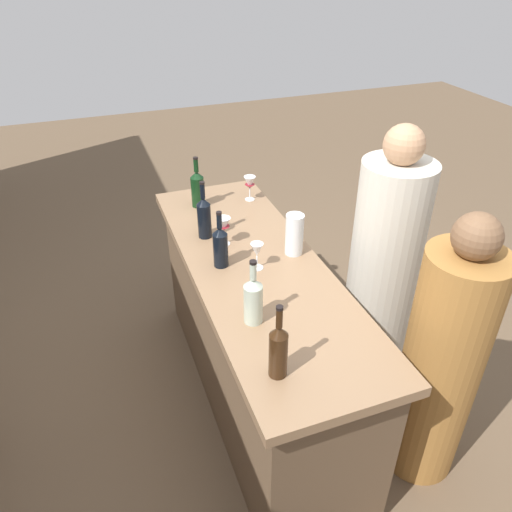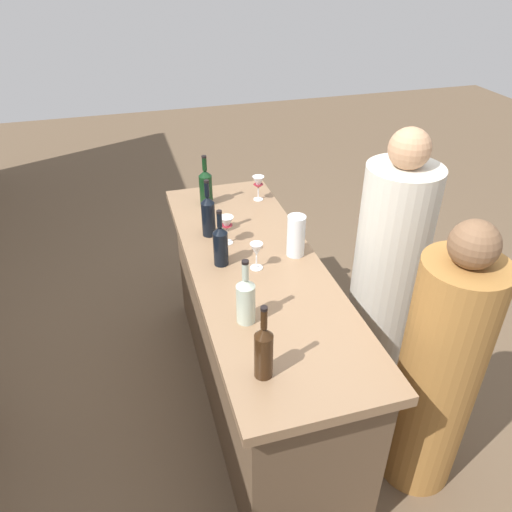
{
  "view_description": "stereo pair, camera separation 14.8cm",
  "coord_description": "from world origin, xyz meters",
  "px_view_note": "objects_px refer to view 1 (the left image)",
  "views": [
    {
      "loc": [
        -1.93,
        0.71,
        2.31
      ],
      "look_at": [
        0.0,
        0.0,
        0.98
      ],
      "focal_mm": 34.68,
      "sensor_mm": 36.0,
      "label": 1
    },
    {
      "loc": [
        -1.97,
        0.57,
        2.31
      ],
      "look_at": [
        0.0,
        0.0,
        0.98
      ],
      "focal_mm": 34.68,
      "sensor_mm": 36.0,
      "label": 2
    }
  ],
  "objects_px": {
    "wine_bottle_center_near_black": "(220,246)",
    "wine_glass_near_right": "(224,226)",
    "water_pitcher": "(294,234)",
    "wine_bottle_second_right_near_black": "(204,216)",
    "wine_bottle_rightmost_dark_green": "(198,188)",
    "wine_glass_near_center": "(257,251)",
    "wine_bottle_second_left_clear_pale": "(253,299)",
    "person_center_guest": "(382,275)",
    "person_left_guest": "(441,365)",
    "wine_bottle_leftmost_amber_brown": "(278,350)",
    "wine_glass_near_left": "(250,184)"
  },
  "relations": [
    {
      "from": "wine_bottle_second_left_clear_pale",
      "to": "wine_bottle_second_right_near_black",
      "type": "bearing_deg",
      "value": 0.38
    },
    {
      "from": "wine_bottle_leftmost_amber_brown",
      "to": "person_center_guest",
      "type": "relative_size",
      "value": 0.2
    },
    {
      "from": "wine_bottle_center_near_black",
      "to": "person_left_guest",
      "type": "height_order",
      "value": "person_left_guest"
    },
    {
      "from": "wine_glass_near_center",
      "to": "wine_glass_near_right",
      "type": "relative_size",
      "value": 0.9
    },
    {
      "from": "wine_bottle_leftmost_amber_brown",
      "to": "wine_bottle_second_left_clear_pale",
      "type": "xyz_separation_m",
      "value": [
        0.32,
        -0.02,
        -0.01
      ]
    },
    {
      "from": "wine_bottle_center_near_black",
      "to": "wine_bottle_rightmost_dark_green",
      "type": "distance_m",
      "value": 0.67
    },
    {
      "from": "wine_bottle_rightmost_dark_green",
      "to": "water_pitcher",
      "type": "bearing_deg",
      "value": -154.69
    },
    {
      "from": "wine_glass_near_left",
      "to": "wine_glass_near_center",
      "type": "relative_size",
      "value": 1.1
    },
    {
      "from": "wine_bottle_second_left_clear_pale",
      "to": "wine_bottle_center_near_black",
      "type": "xyz_separation_m",
      "value": [
        0.46,
        0.01,
        -0.0
      ]
    },
    {
      "from": "wine_bottle_rightmost_dark_green",
      "to": "wine_glass_near_right",
      "type": "distance_m",
      "value": 0.48
    },
    {
      "from": "wine_bottle_rightmost_dark_green",
      "to": "wine_glass_near_center",
      "type": "relative_size",
      "value": 2.22
    },
    {
      "from": "wine_bottle_leftmost_amber_brown",
      "to": "wine_bottle_second_right_near_black",
      "type": "xyz_separation_m",
      "value": [
        1.08,
        -0.01,
        0.0
      ]
    },
    {
      "from": "wine_bottle_second_right_near_black",
      "to": "wine_glass_near_center",
      "type": "relative_size",
      "value": 2.3
    },
    {
      "from": "wine_glass_near_left",
      "to": "person_left_guest",
      "type": "height_order",
      "value": "person_left_guest"
    },
    {
      "from": "wine_bottle_leftmost_amber_brown",
      "to": "person_left_guest",
      "type": "xyz_separation_m",
      "value": [
        0.03,
        -0.83,
        -0.4
      ]
    },
    {
      "from": "person_center_guest",
      "to": "wine_glass_near_center",
      "type": "bearing_deg",
      "value": -20.5
    },
    {
      "from": "wine_bottle_leftmost_amber_brown",
      "to": "wine_bottle_rightmost_dark_green",
      "type": "relative_size",
      "value": 1.03
    },
    {
      "from": "wine_bottle_leftmost_amber_brown",
      "to": "wine_glass_near_right",
      "type": "bearing_deg",
      "value": -5.26
    },
    {
      "from": "wine_bottle_rightmost_dark_green",
      "to": "wine_bottle_second_left_clear_pale",
      "type": "bearing_deg",
      "value": 177.24
    },
    {
      "from": "wine_bottle_second_right_near_black",
      "to": "wine_bottle_second_left_clear_pale",
      "type": "bearing_deg",
      "value": -179.62
    },
    {
      "from": "wine_bottle_second_right_near_black",
      "to": "water_pitcher",
      "type": "relative_size",
      "value": 1.47
    },
    {
      "from": "wine_bottle_leftmost_amber_brown",
      "to": "water_pitcher",
      "type": "distance_m",
      "value": 0.85
    },
    {
      "from": "wine_glass_near_right",
      "to": "person_center_guest",
      "type": "relative_size",
      "value": 0.1
    },
    {
      "from": "wine_bottle_center_near_black",
      "to": "person_center_guest",
      "type": "distance_m",
      "value": 0.96
    },
    {
      "from": "wine_bottle_rightmost_dark_green",
      "to": "wine_glass_near_center",
      "type": "height_order",
      "value": "wine_bottle_rightmost_dark_green"
    },
    {
      "from": "wine_bottle_second_left_clear_pale",
      "to": "wine_bottle_rightmost_dark_green",
      "type": "height_order",
      "value": "wine_bottle_rightmost_dark_green"
    },
    {
      "from": "wine_bottle_center_near_black",
      "to": "person_left_guest",
      "type": "distance_m",
      "value": 1.17
    },
    {
      "from": "water_pitcher",
      "to": "wine_bottle_rightmost_dark_green",
      "type": "bearing_deg",
      "value": 25.31
    },
    {
      "from": "wine_bottle_second_right_near_black",
      "to": "wine_glass_near_right",
      "type": "xyz_separation_m",
      "value": [
        -0.11,
        -0.07,
        -0.01
      ]
    },
    {
      "from": "wine_bottle_second_left_clear_pale",
      "to": "wine_bottle_second_right_near_black",
      "type": "xyz_separation_m",
      "value": [
        0.76,
        0.0,
        0.01
      ]
    },
    {
      "from": "water_pitcher",
      "to": "wine_bottle_center_near_black",
      "type": "bearing_deg",
      "value": 87.29
    },
    {
      "from": "wine_bottle_leftmost_amber_brown",
      "to": "wine_bottle_second_right_near_black",
      "type": "distance_m",
      "value": 1.08
    },
    {
      "from": "wine_bottle_rightmost_dark_green",
      "to": "person_center_guest",
      "type": "xyz_separation_m",
      "value": [
        -0.78,
        -0.84,
        -0.33
      ]
    },
    {
      "from": "wine_bottle_rightmost_dark_green",
      "to": "wine_glass_near_right",
      "type": "bearing_deg",
      "value": -178.16
    },
    {
      "from": "wine_glass_near_right",
      "to": "person_center_guest",
      "type": "xyz_separation_m",
      "value": [
        -0.3,
        -0.82,
        -0.32
      ]
    },
    {
      "from": "wine_bottle_center_near_black",
      "to": "wine_glass_near_right",
      "type": "relative_size",
      "value": 1.91
    },
    {
      "from": "wine_bottle_second_left_clear_pale",
      "to": "person_left_guest",
      "type": "distance_m",
      "value": 0.94
    },
    {
      "from": "wine_bottle_center_near_black",
      "to": "water_pitcher",
      "type": "height_order",
      "value": "wine_bottle_center_near_black"
    },
    {
      "from": "person_left_guest",
      "to": "person_center_guest",
      "type": "height_order",
      "value": "person_center_guest"
    },
    {
      "from": "wine_bottle_second_left_clear_pale",
      "to": "person_left_guest",
      "type": "xyz_separation_m",
      "value": [
        -0.29,
        -0.81,
        -0.39
      ]
    },
    {
      "from": "wine_bottle_leftmost_amber_brown",
      "to": "wine_bottle_center_near_black",
      "type": "distance_m",
      "value": 0.77
    },
    {
      "from": "person_left_guest",
      "to": "wine_bottle_second_left_clear_pale",
      "type": "bearing_deg",
      "value": -17.03
    },
    {
      "from": "wine_glass_near_center",
      "to": "wine_bottle_center_near_black",
      "type": "bearing_deg",
      "value": 61.68
    },
    {
      "from": "wine_glass_near_center",
      "to": "water_pitcher",
      "type": "xyz_separation_m",
      "value": [
        0.07,
        -0.23,
        0.01
      ]
    },
    {
      "from": "wine_bottle_rightmost_dark_green",
      "to": "person_left_guest",
      "type": "bearing_deg",
      "value": -151.91
    },
    {
      "from": "wine_bottle_second_left_clear_pale",
      "to": "wine_glass_near_right",
      "type": "height_order",
      "value": "wine_bottle_second_left_clear_pale"
    },
    {
      "from": "water_pitcher",
      "to": "person_left_guest",
      "type": "relative_size",
      "value": 0.15
    },
    {
      "from": "wine_glass_near_right",
      "to": "water_pitcher",
      "type": "xyz_separation_m",
      "value": [
        -0.21,
        -0.31,
        -0.0
      ]
    },
    {
      "from": "wine_bottle_rightmost_dark_green",
      "to": "person_left_guest",
      "type": "distance_m",
      "value": 1.65
    },
    {
      "from": "person_left_guest",
      "to": "person_center_guest",
      "type": "distance_m",
      "value": 0.64
    }
  ]
}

